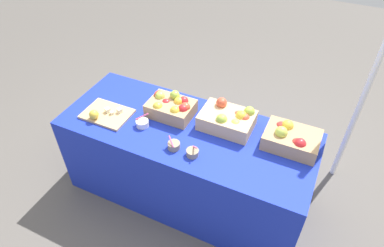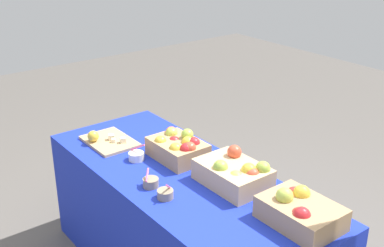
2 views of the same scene
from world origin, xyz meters
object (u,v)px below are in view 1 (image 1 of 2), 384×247
(cutting_board_front, at_px, (105,114))
(tent_pole, at_px, (370,82))
(apple_crate_left, at_px, (290,138))
(sample_bowl_far, at_px, (193,152))
(sample_bowl_near, at_px, (174,145))
(apple_crate_middle, at_px, (229,119))
(apple_crate_right, at_px, (171,107))
(sample_bowl_mid, at_px, (142,123))

(cutting_board_front, height_order, tent_pole, tent_pole)
(apple_crate_left, bearing_deg, sample_bowl_far, -146.77)
(sample_bowl_near, bearing_deg, cutting_board_front, 172.48)
(cutting_board_front, bearing_deg, apple_crate_middle, 17.64)
(sample_bowl_far, height_order, tent_pole, tent_pole)
(tent_pole, bearing_deg, sample_bowl_near, -138.47)
(apple_crate_left, height_order, tent_pole, tent_pole)
(apple_crate_right, distance_m, sample_bowl_near, 0.37)
(apple_crate_right, xyz_separation_m, sample_bowl_near, (0.18, -0.32, -0.05))
(tent_pole, bearing_deg, cutting_board_front, -152.74)
(cutting_board_front, bearing_deg, apple_crate_right, 27.47)
(apple_crate_middle, height_order, sample_bowl_near, apple_crate_middle)
(apple_crate_left, height_order, sample_bowl_near, apple_crate_left)
(apple_crate_middle, relative_size, sample_bowl_mid, 3.67)
(apple_crate_middle, distance_m, tent_pole, 1.06)
(apple_crate_left, distance_m, sample_bowl_mid, 1.05)
(apple_crate_right, xyz_separation_m, cutting_board_front, (-0.45, -0.23, -0.05))
(apple_crate_middle, relative_size, apple_crate_right, 1.13)
(apple_crate_middle, bearing_deg, apple_crate_right, -173.49)
(apple_crate_right, distance_m, sample_bowl_mid, 0.25)
(apple_crate_middle, height_order, sample_bowl_mid, apple_crate_middle)
(apple_crate_left, bearing_deg, tent_pole, 56.95)
(apple_crate_right, distance_m, tent_pole, 1.47)
(apple_crate_right, bearing_deg, cutting_board_front, -152.53)
(sample_bowl_near, xyz_separation_m, sample_bowl_far, (0.14, -0.01, -0.00))
(sample_bowl_near, bearing_deg, sample_bowl_far, -1.99)
(cutting_board_front, height_order, sample_bowl_mid, sample_bowl_mid)
(apple_crate_right, bearing_deg, tent_pole, 27.19)
(sample_bowl_far, bearing_deg, cutting_board_front, 173.50)
(sample_bowl_near, bearing_deg, sample_bowl_mid, 161.51)
(sample_bowl_near, relative_size, sample_bowl_far, 0.91)
(apple_crate_left, bearing_deg, sample_bowl_mid, -165.89)
(apple_crate_left, relative_size, apple_crate_middle, 0.96)
(apple_crate_left, distance_m, apple_crate_middle, 0.45)
(apple_crate_middle, xyz_separation_m, cutting_board_front, (-0.89, -0.28, -0.05))
(apple_crate_left, distance_m, cutting_board_front, 1.37)
(apple_crate_left, distance_m, sample_bowl_far, 0.67)
(sample_bowl_far, bearing_deg, sample_bowl_near, 178.01)
(apple_crate_middle, bearing_deg, sample_bowl_far, -107.21)
(apple_crate_middle, relative_size, tent_pole, 0.19)
(sample_bowl_near, distance_m, tent_pole, 1.50)
(cutting_board_front, distance_m, sample_bowl_far, 0.78)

